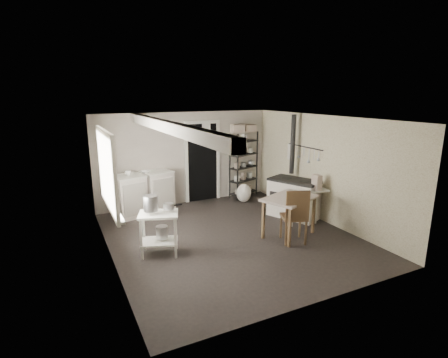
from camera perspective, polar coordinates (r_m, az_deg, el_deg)
name	(u,v)px	position (r m, az deg, el deg)	size (l,w,h in m)	color
floor	(231,236)	(6.97, 1.10, -9.35)	(5.00, 5.00, 0.00)	black
ceiling	(231,118)	(6.42, 1.20, 9.87)	(5.00, 5.00, 0.00)	white
wall_back	(186,158)	(8.85, -6.30, 3.38)	(4.50, 0.02, 2.30)	#BEB2A2
wall_front	(321,223)	(4.62, 15.58, -6.87)	(4.50, 0.02, 2.30)	#BEB2A2
wall_left	(107,195)	(5.95, -18.51, -2.44)	(0.02, 5.00, 2.30)	#BEB2A2
wall_right	(323,169)	(7.87, 15.89, 1.61)	(0.02, 5.00, 2.30)	#BEB2A2
window	(106,171)	(6.06, -18.75, 1.25)	(0.12, 1.76, 1.28)	silver
doorway	(203,163)	(9.01, -3.51, 2.65)	(0.96, 0.10, 2.08)	silver
ceiling_beam	(168,127)	(5.98, -9.20, 8.44)	(0.18, 5.00, 0.18)	silver
wallpaper_panel	(323,169)	(7.86, 15.83, 1.61)	(0.01, 5.00, 2.30)	beige
utensil_rail	(304,147)	(8.21, 12.97, 5.12)	(0.06, 1.20, 0.44)	#B6B6B8
prep_table	(159,233)	(6.21, -10.54, -8.59)	(0.66, 0.47, 0.75)	silver
stockpot	(151,203)	(6.02, -11.87, -3.90)	(0.25, 0.25, 0.27)	#B6B6B8
saucepan	(169,206)	(6.11, -9.04, -4.40)	(0.19, 0.19, 0.10)	#B6B6B8
bucket	(162,232)	(6.25, -10.09, -8.55)	(0.20, 0.20, 0.22)	#B6B6B8
base_cabinets	(143,194)	(8.36, -13.05, -2.38)	(1.45, 0.62, 0.95)	silver
mixing_bowl	(146,173)	(8.26, -12.66, 0.97)	(0.27, 0.27, 0.07)	white
counter_cup	(128,175)	(8.09, -15.39, 0.69)	(0.13, 0.13, 0.11)	white
shelf_rack	(244,162)	(9.35, 3.22, 2.76)	(0.83, 0.32, 1.75)	black
shelf_jar	(236,148)	(9.13, 1.91, 5.14)	(0.08, 0.08, 0.18)	white
storage_box_a	(238,122)	(9.12, 2.22, 9.21)	(0.31, 0.27, 0.21)	beige
storage_box_b	(250,123)	(9.36, 4.21, 9.18)	(0.30, 0.27, 0.19)	beige
stove	(294,198)	(8.05, 11.37, -3.07)	(0.61, 1.11, 0.87)	silver
stovepipe	(293,144)	(8.27, 11.15, 5.55)	(0.11, 0.11, 1.42)	black
side_ledge	(315,205)	(7.73, 14.71, -4.05)	(0.49, 0.26, 0.76)	silver
oats_box	(317,178)	(7.57, 14.95, 0.13)	(0.13, 0.21, 0.32)	beige
work_table	(289,217)	(6.99, 10.55, -6.16)	(1.04, 0.73, 0.79)	beige
table_cup	(299,196)	(6.91, 12.20, -2.75)	(0.11, 0.11, 0.10)	white
chair	(294,217)	(6.70, 11.31, -6.14)	(0.44, 0.46, 1.06)	brown
flour_sack	(244,193)	(9.02, 3.27, -2.29)	(0.40, 0.34, 0.48)	silver
floor_crock	(290,223)	(7.59, 10.70, -7.01)	(0.13, 0.13, 0.16)	white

